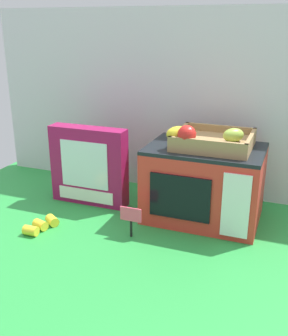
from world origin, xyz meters
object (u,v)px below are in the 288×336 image
at_px(cookie_set_box, 89,166).
at_px(loose_toy_banana, 41,225).
at_px(food_groups_crate, 209,140).
at_px(toy_microwave, 204,183).
at_px(price_sign, 131,217).

xyz_separation_m(cookie_set_box, loose_toy_banana, (-0.04, -0.25, -0.13)).
bearing_deg(food_groups_crate, cookie_set_box, -177.24).
relative_size(toy_microwave, food_groups_crate, 1.40).
bearing_deg(price_sign, loose_toy_banana, -167.52).
bearing_deg(toy_microwave, price_sign, -129.79).
relative_size(cookie_set_box, loose_toy_banana, 2.28).
distance_m(toy_microwave, loose_toy_banana, 0.56).
height_order(price_sign, loose_toy_banana, price_sign).
relative_size(food_groups_crate, loose_toy_banana, 2.13).
distance_m(food_groups_crate, price_sign, 0.35).
relative_size(toy_microwave, loose_toy_banana, 2.98).
bearing_deg(food_groups_crate, loose_toy_banana, -150.22).
height_order(toy_microwave, price_sign, toy_microwave).
bearing_deg(cookie_set_box, loose_toy_banana, -99.86).
bearing_deg(price_sign, food_groups_crate, 48.02).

